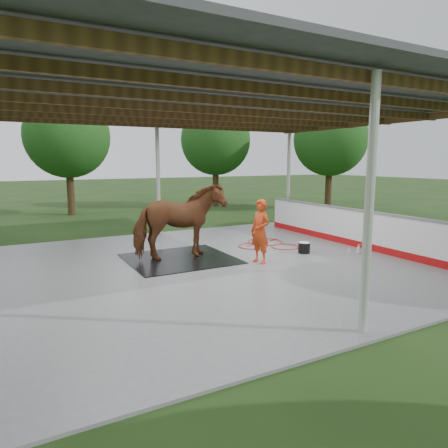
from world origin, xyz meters
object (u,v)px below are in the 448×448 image
dasher_board (352,228)px  wash_bucket (304,247)px  handler (260,231)px  horse (179,221)px

dasher_board → wash_bucket: (-1.97, -0.12, -0.38)m
dasher_board → handler: 3.71m
dasher_board → horse: size_ratio=3.38×
horse → handler: 2.15m
wash_bucket → horse: bearing=163.2°
horse → handler: size_ratio=1.44×
handler → wash_bucket: handler is taller
handler → dasher_board: bearing=85.3°
dasher_board → wash_bucket: 2.01m
handler → wash_bucket: size_ratio=4.89×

